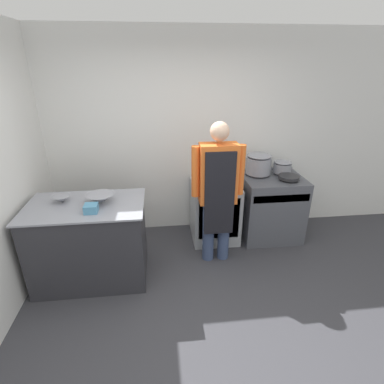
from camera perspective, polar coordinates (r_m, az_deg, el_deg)
ground_plane at (r=3.01m, az=0.40°, el=-25.72°), size 14.00×14.00×0.00m
wall_back at (r=4.09m, az=-3.05°, el=10.39°), size 8.00×0.05×2.70m
wall_left at (r=3.43m, az=-31.96°, el=4.15°), size 0.05×8.00×2.70m
prep_counter at (r=3.53m, az=-18.78°, el=-8.97°), size 1.23×0.77×0.91m
stove at (r=4.28m, az=14.63°, el=-2.73°), size 0.79×0.68×0.90m
fridge_unit at (r=4.13m, az=4.31°, el=-3.56°), size 0.62×0.65×0.80m
person_cook at (r=3.42m, az=4.94°, el=0.89°), size 0.60×0.24×1.71m
mixing_bowl at (r=3.29m, az=-17.01°, el=-1.21°), size 0.28×0.28×0.10m
small_bowl at (r=3.46m, az=-23.60°, el=-1.24°), size 0.18×0.18×0.07m
plastic_tub at (r=3.12m, az=-18.67°, el=-2.98°), size 0.13×0.13×0.08m
stock_pot at (r=4.11m, az=12.57°, el=5.33°), size 0.33×0.33×0.28m
saute_pan at (r=4.06m, az=17.99°, el=2.72°), size 0.26×0.26×0.04m
sauce_pot at (r=4.24m, az=16.83°, el=4.67°), size 0.24×0.24×0.17m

